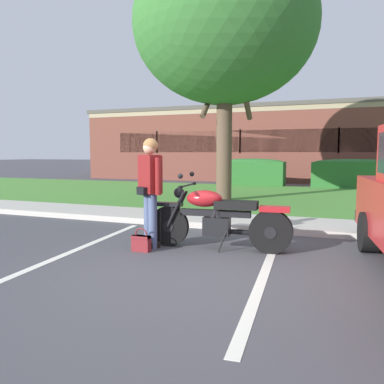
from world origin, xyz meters
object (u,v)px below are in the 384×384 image
object	(u,v)px
brick_building	(340,144)
motorcycle	(224,219)
shade_tree	(225,26)
hedge_center_left	(353,173)
handbag	(141,242)
hedge_left	(252,172)
rider_person	(150,185)

from	to	relation	value
brick_building	motorcycle	bearing A→B (deg)	-94.07
motorcycle	shade_tree	size ratio (longest dim) A/B	0.30
shade_tree	hedge_center_left	xyz separation A→B (m)	(3.69, 5.98, -4.51)
handbag	brick_building	bearing A→B (deg)	82.69
hedge_left	hedge_center_left	distance (m)	4.22
hedge_left	hedge_center_left	bearing A→B (deg)	0.00
rider_person	hedge_center_left	distance (m)	12.35
rider_person	handbag	bearing A→B (deg)	-93.66
motorcycle	hedge_center_left	size ratio (longest dim) A/B	0.69
hedge_left	motorcycle	bearing A→B (deg)	-79.06
rider_person	hedge_center_left	world-z (taller)	rider_person
shade_tree	brick_building	xyz separation A→B (m)	(3.04, 12.71, -3.18)
shade_tree	brick_building	world-z (taller)	shade_tree
hedge_left	hedge_center_left	size ratio (longest dim) A/B	0.89
rider_person	hedge_left	distance (m)	12.02
hedge_left	brick_building	xyz separation A→B (m)	(3.56, 6.73, 1.33)
rider_person	shade_tree	bearing A→B (deg)	95.94
rider_person	hedge_left	world-z (taller)	rider_person
handbag	hedge_center_left	bearing A→B (deg)	75.83
shade_tree	hedge_left	xyz separation A→B (m)	(-0.53, 5.98, -4.51)
handbag	shade_tree	size ratio (longest dim) A/B	0.05
hedge_center_left	rider_person	bearing A→B (deg)	-104.40
hedge_center_left	brick_building	world-z (taller)	brick_building
motorcycle	brick_building	distance (m)	18.50
motorcycle	shade_tree	distance (m)	7.56
hedge_left	handbag	bearing A→B (deg)	-84.71
motorcycle	hedge_left	xyz separation A→B (m)	(-2.26, 11.67, 0.17)
motorcycle	hedge_left	distance (m)	11.88
handbag	hedge_left	distance (m)	12.29
rider_person	hedge_center_left	size ratio (longest dim) A/B	0.52
motorcycle	brick_building	bearing A→B (deg)	85.93
motorcycle	rider_person	world-z (taller)	rider_person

